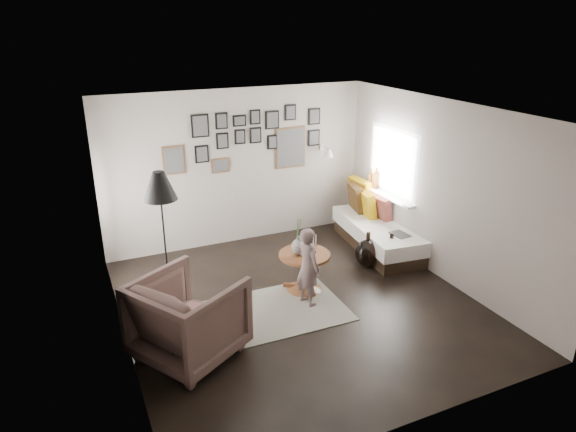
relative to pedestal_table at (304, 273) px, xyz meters
name	(u,v)px	position (x,y,z in m)	size (l,w,h in m)	color
ground	(300,304)	(-0.23, -0.34, -0.26)	(4.80, 4.80, 0.00)	black
wall_back	(238,168)	(-0.23, 2.06, 1.04)	(4.50, 4.50, 0.00)	#A3988F
wall_front	(422,305)	(-0.23, -2.74, 1.04)	(4.50, 4.50, 0.00)	#A3988F
wall_left	(116,245)	(-2.48, -0.34, 1.04)	(4.80, 4.80, 0.00)	#A3988F
wall_right	(442,192)	(2.02, -0.34, 1.04)	(4.80, 4.80, 0.00)	#A3988F
ceiling	(302,111)	(-0.23, -0.34, 2.34)	(4.80, 4.80, 0.00)	white
door_left	(107,228)	(-2.47, 0.86, 0.79)	(0.00, 2.14, 2.14)	white
window_right	(383,190)	(1.94, 1.00, 0.67)	(0.15, 1.32, 1.30)	white
gallery_wall	(254,140)	(0.06, 2.04, 1.48)	(2.74, 0.03, 1.08)	brown
wall_sconce	(328,152)	(1.32, 1.79, 1.20)	(0.18, 0.36, 0.16)	white
rug	(277,311)	(-0.58, -0.37, -0.26)	(1.78, 1.25, 0.01)	beige
pedestal_table	(304,273)	(0.00, 0.00, 0.00)	(0.72, 0.72, 0.56)	brown
vase	(299,244)	(-0.08, 0.02, 0.46)	(0.21, 0.21, 0.51)	black
candles	(312,244)	(0.11, 0.00, 0.43)	(0.12, 0.12, 0.27)	black
daybed	(376,229)	(1.77, 0.86, 0.05)	(1.08, 2.10, 0.98)	black
magazine_on_daybed	(400,234)	(1.77, 0.21, 0.20)	(0.22, 0.30, 0.02)	black
armchair	(189,318)	(-1.85, -0.82, 0.22)	(1.04, 1.07, 0.97)	brown
armchair_cushion	(190,316)	(-1.82, -0.77, 0.22)	(0.44, 0.44, 0.11)	beige
floor_lamp	(160,191)	(-1.81, 0.48, 1.32)	(0.43, 0.43, 1.84)	black
magazine_basket	(185,353)	(-1.96, -1.03, -0.07)	(0.37, 0.37, 0.38)	black
demijohn_large	(367,253)	(1.22, 0.28, -0.04)	(0.38, 0.38, 0.56)	black
demijohn_small	(390,253)	(1.57, 0.16, -0.07)	(0.33, 0.33, 0.51)	black
child	(308,267)	(-0.13, -0.35, 0.29)	(0.40, 0.26, 1.10)	#6E5757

